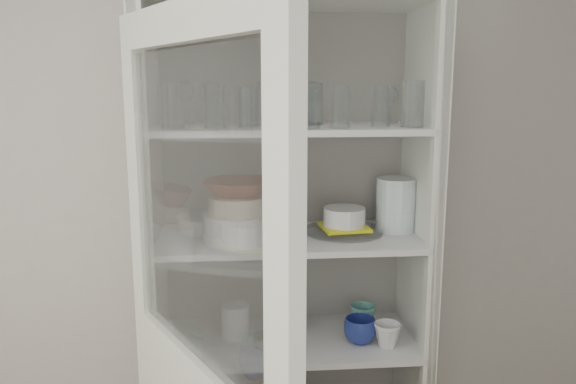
% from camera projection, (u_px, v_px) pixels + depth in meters
% --- Properties ---
extents(wall_back, '(3.60, 0.02, 2.60)m').
position_uv_depth(wall_back, '(234.00, 212.00, 2.25)').
color(wall_back, '#BBB6AF').
rests_on(wall_back, ground).
extents(pantry_cabinet, '(1.00, 0.45, 2.10)m').
position_uv_depth(pantry_cabinet, '(287.00, 310.00, 2.18)').
color(pantry_cabinet, silver).
rests_on(pantry_cabinet, floor).
extents(tumbler_0, '(0.08, 0.08, 0.14)m').
position_uv_depth(tumbler_0, '(215.00, 107.00, 1.79)').
color(tumbler_0, silver).
rests_on(tumbler_0, shelf_glass).
extents(tumbler_1, '(0.10, 0.10, 0.15)m').
position_uv_depth(tumbler_1, '(172.00, 106.00, 1.80)').
color(tumbler_1, silver).
rests_on(tumbler_1, shelf_glass).
extents(tumbler_2, '(0.09, 0.09, 0.13)m').
position_uv_depth(tumbler_2, '(248.00, 108.00, 1.83)').
color(tumbler_2, silver).
rests_on(tumbler_2, shelf_glass).
extents(tumbler_3, '(0.09, 0.09, 0.14)m').
position_uv_depth(tumbler_3, '(340.00, 107.00, 1.84)').
color(tumbler_3, silver).
rests_on(tumbler_3, shelf_glass).
extents(tumbler_4, '(0.08, 0.08, 0.13)m').
position_uv_depth(tumbler_4, '(311.00, 109.00, 1.82)').
color(tumbler_4, silver).
rests_on(tumbler_4, shelf_glass).
extents(tumbler_5, '(0.09, 0.09, 0.14)m').
position_uv_depth(tumbler_5, '(381.00, 107.00, 1.88)').
color(tumbler_5, silver).
rests_on(tumbler_5, shelf_glass).
extents(tumbler_6, '(0.09, 0.09, 0.16)m').
position_uv_depth(tumbler_6, '(413.00, 104.00, 1.88)').
color(tumbler_6, silver).
rests_on(tumbler_6, shelf_glass).
extents(tumbler_7, '(0.08, 0.08, 0.12)m').
position_uv_depth(tumbler_7, '(216.00, 108.00, 1.97)').
color(tumbler_7, silver).
rests_on(tumbler_7, shelf_glass).
extents(tumbler_8, '(0.08, 0.08, 0.13)m').
position_uv_depth(tumbler_8, '(248.00, 108.00, 1.93)').
color(tumbler_8, silver).
rests_on(tumbler_8, shelf_glass).
extents(tumbler_9, '(0.09, 0.09, 0.15)m').
position_uv_depth(tumbler_9, '(268.00, 104.00, 1.96)').
color(tumbler_9, silver).
rests_on(tumbler_9, shelf_glass).
extents(tumbler_10, '(0.09, 0.09, 0.15)m').
position_uv_depth(tumbler_10, '(313.00, 104.00, 2.00)').
color(tumbler_10, silver).
rests_on(tumbler_10, shelf_glass).
extents(goblet_0, '(0.08, 0.08, 0.17)m').
position_uv_depth(goblet_0, '(185.00, 101.00, 2.00)').
color(goblet_0, silver).
rests_on(goblet_0, shelf_glass).
extents(goblet_1, '(0.08, 0.08, 0.17)m').
position_uv_depth(goblet_1, '(282.00, 100.00, 2.03)').
color(goblet_1, silver).
rests_on(goblet_1, shelf_glass).
extents(goblet_2, '(0.08, 0.08, 0.17)m').
position_uv_depth(goblet_2, '(312.00, 100.00, 2.07)').
color(goblet_2, silver).
rests_on(goblet_2, shelf_glass).
extents(goblet_3, '(0.07, 0.07, 0.15)m').
position_uv_depth(goblet_3, '(390.00, 103.00, 2.09)').
color(goblet_3, silver).
rests_on(goblet_3, shelf_glass).
extents(plate_stack_front, '(0.25, 0.25, 0.10)m').
position_uv_depth(plate_stack_front, '(238.00, 227.00, 1.97)').
color(plate_stack_front, silver).
rests_on(plate_stack_front, shelf_plates).
extents(plate_stack_back, '(0.20, 0.20, 0.06)m').
position_uv_depth(plate_stack_back, '(205.00, 223.00, 2.12)').
color(plate_stack_back, silver).
rests_on(plate_stack_back, shelf_plates).
extents(cream_bowl, '(0.27, 0.27, 0.06)m').
position_uv_depth(cream_bowl, '(238.00, 205.00, 1.96)').
color(cream_bowl, beige).
rests_on(cream_bowl, plate_stack_front).
extents(terracotta_bowl, '(0.28, 0.28, 0.06)m').
position_uv_depth(terracotta_bowl, '(238.00, 188.00, 1.95)').
color(terracotta_bowl, maroon).
rests_on(terracotta_bowl, cream_bowl).
extents(glass_platter, '(0.36, 0.36, 0.02)m').
position_uv_depth(glass_platter, '(344.00, 231.00, 2.08)').
color(glass_platter, silver).
rests_on(glass_platter, shelf_plates).
extents(yellow_trivet, '(0.18, 0.18, 0.01)m').
position_uv_depth(yellow_trivet, '(344.00, 227.00, 2.08)').
color(yellow_trivet, yellow).
rests_on(yellow_trivet, glass_platter).
extents(white_ramekin, '(0.17, 0.17, 0.07)m').
position_uv_depth(white_ramekin, '(344.00, 217.00, 2.07)').
color(white_ramekin, silver).
rests_on(white_ramekin, yellow_trivet).
extents(grey_bowl_stack, '(0.15, 0.15, 0.20)m').
position_uv_depth(grey_bowl_stack, '(396.00, 204.00, 2.10)').
color(grey_bowl_stack, silver).
rests_on(grey_bowl_stack, shelf_plates).
extents(mug_blue, '(0.12, 0.12, 0.09)m').
position_uv_depth(mug_blue, '(360.00, 330.00, 2.07)').
color(mug_blue, navy).
rests_on(mug_blue, shelf_mugs).
extents(mug_teal, '(0.12, 0.12, 0.09)m').
position_uv_depth(mug_teal, '(363.00, 317.00, 2.20)').
color(mug_teal, '#237366').
rests_on(mug_teal, shelf_mugs).
extents(mug_white, '(0.12, 0.12, 0.09)m').
position_uv_depth(mug_white, '(387.00, 335.00, 2.04)').
color(mug_white, silver).
rests_on(mug_white, shelf_mugs).
extents(teal_jar, '(0.08, 0.08, 0.10)m').
position_uv_depth(teal_jar, '(292.00, 319.00, 2.17)').
color(teal_jar, '#237366').
rests_on(teal_jar, shelf_mugs).
extents(measuring_cups, '(0.09, 0.09, 0.04)m').
position_uv_depth(measuring_cups, '(266.00, 340.00, 2.06)').
color(measuring_cups, silver).
rests_on(measuring_cups, shelf_mugs).
extents(white_canister, '(0.13, 0.13, 0.13)m').
position_uv_depth(white_canister, '(235.00, 320.00, 2.12)').
color(white_canister, silver).
rests_on(white_canister, shelf_mugs).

